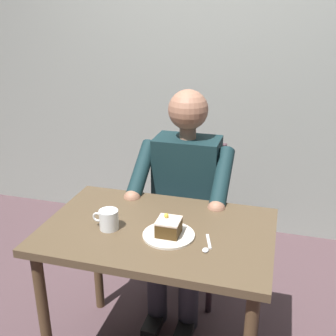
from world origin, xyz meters
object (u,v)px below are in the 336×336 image
dining_table (158,247)px  coffee_cup (109,219)px  cake_slice (169,227)px  dessert_spoon (207,246)px  chair (190,210)px  seated_person (183,199)px

dining_table → coffee_cup: 0.26m
dining_table → cake_slice: size_ratio=10.00×
cake_slice → dessert_spoon: (-0.17, 0.04, -0.04)m
chair → seated_person: (0.00, 0.17, 0.16)m
dining_table → chair: chair is taller
cake_slice → dessert_spoon: cake_slice is taller
cake_slice → seated_person: bearing=-82.9°
cake_slice → coffee_cup: size_ratio=0.85×
dining_table → cake_slice: (-0.07, 0.06, 0.15)m
chair → cake_slice: 0.77m
chair → dining_table: bearing=90.0°
chair → dessert_spoon: (-0.24, 0.76, 0.25)m
dining_table → seated_person: size_ratio=0.80×
chair → seated_person: size_ratio=0.72×
dining_table → coffee_cup: bearing=17.7°
seated_person → coffee_cup: seated_person is taller
cake_slice → coffee_cup: cake_slice is taller
chair → dessert_spoon: chair is taller
chair → seated_person: seated_person is taller
seated_person → cake_slice: (-0.07, 0.54, 0.13)m
chair → dessert_spoon: 0.83m
chair → coffee_cup: 0.81m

